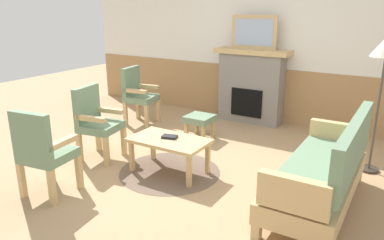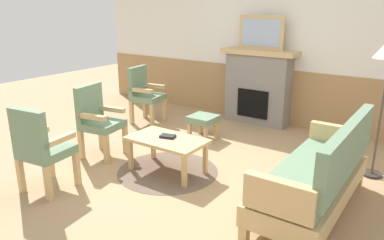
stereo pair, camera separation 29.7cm
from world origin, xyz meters
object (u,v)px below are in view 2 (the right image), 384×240
at_px(framed_picture, 261,32).
at_px(couch, 317,176).
at_px(coffee_table, 167,143).
at_px(fireplace, 258,86).
at_px(armchair_near_fireplace, 144,92).
at_px(armchair_front_left, 41,146).
at_px(footstool, 203,120).
at_px(armchair_by_window_left, 98,118).
at_px(book_on_table, 168,136).

height_order(framed_picture, couch, framed_picture).
xyz_separation_m(framed_picture, coffee_table, (-0.02, -2.50, -1.17)).
distance_m(fireplace, armchair_near_fireplace, 1.98).
xyz_separation_m(coffee_table, armchair_front_left, (-0.80, -1.19, 0.15)).
height_order(framed_picture, armchair_near_fireplace, framed_picture).
relative_size(couch, footstool, 4.50).
bearing_deg(couch, footstool, 150.76).
relative_size(framed_picture, footstool, 2.00).
distance_m(fireplace, coffee_table, 2.52).
height_order(framed_picture, coffee_table, framed_picture).
height_order(footstool, armchair_front_left, armchair_front_left).
distance_m(footstool, armchair_front_left, 2.53).
relative_size(armchair_near_fireplace, armchair_front_left, 1.00).
height_order(fireplace, armchair_by_window_left, fireplace).
height_order(couch, coffee_table, couch).
distance_m(footstool, armchair_by_window_left, 1.63).
height_order(fireplace, book_on_table, fireplace).
xyz_separation_m(couch, armchair_near_fireplace, (-3.43, 1.30, 0.14)).
bearing_deg(armchair_by_window_left, armchair_front_left, -74.27).
relative_size(coffee_table, book_on_table, 5.24).
relative_size(armchair_by_window_left, armchair_front_left, 1.00).
bearing_deg(couch, fireplace, 126.54).
bearing_deg(fireplace, armchair_by_window_left, -113.24).
xyz_separation_m(coffee_table, armchair_by_window_left, (-1.10, -0.12, 0.15)).
distance_m(fireplace, book_on_table, 2.48).
height_order(fireplace, footstool, fireplace).
xyz_separation_m(couch, coffee_table, (-1.80, -0.10, -0.01)).
bearing_deg(armchair_by_window_left, fireplace, 66.76).
height_order(fireplace, coffee_table, fireplace).
relative_size(armchair_near_fireplace, armchair_by_window_left, 1.00).
bearing_deg(book_on_table, armchair_by_window_left, -172.17).
relative_size(framed_picture, armchair_front_left, 0.82).
xyz_separation_m(armchair_by_window_left, armchair_front_left, (0.30, -1.07, 0.00)).
distance_m(couch, armchair_by_window_left, 2.92).
xyz_separation_m(framed_picture, footstool, (-0.33, -1.22, -1.28)).
height_order(framed_picture, armchair_front_left, framed_picture).
distance_m(coffee_table, book_on_table, 0.08).
bearing_deg(armchair_near_fireplace, framed_picture, 33.81).
distance_m(coffee_table, footstool, 1.32).
bearing_deg(framed_picture, armchair_by_window_left, -113.24).
height_order(coffee_table, footstool, coffee_table).
relative_size(framed_picture, coffee_table, 0.83).
bearing_deg(armchair_front_left, armchair_near_fireplace, 107.63).
xyz_separation_m(coffee_table, footstool, (-0.31, 1.28, -0.10)).
bearing_deg(framed_picture, book_on_table, -90.83).
distance_m(fireplace, framed_picture, 0.91).
xyz_separation_m(coffee_table, book_on_table, (-0.02, 0.03, 0.07)).
relative_size(couch, armchair_front_left, 1.84).
xyz_separation_m(armchair_near_fireplace, armchair_by_window_left, (0.52, -1.52, 0.00)).
height_order(book_on_table, armchair_front_left, armchair_front_left).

